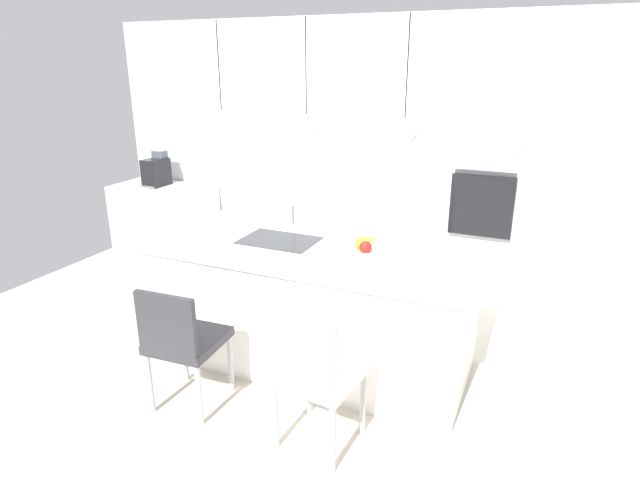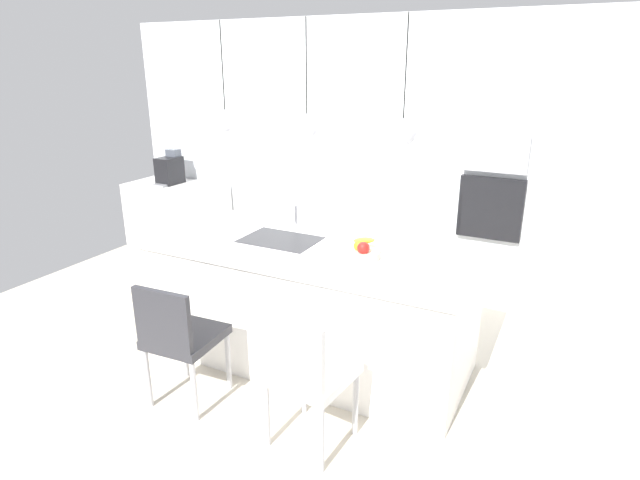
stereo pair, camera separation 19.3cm
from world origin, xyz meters
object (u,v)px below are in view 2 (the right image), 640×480
Objects in this scene: microwave at (497,152)px; oven at (490,208)px; coffee_machine at (170,170)px; chair_near at (179,335)px; chair_middle at (305,371)px; fruit_bowl at (361,252)px.

microwave reaches higher than oven.
microwave is at bearing 4.89° from coffee_machine.
chair_near is (1.99, -2.16, -0.53)m from coffee_machine.
chair_near is (-1.49, -2.46, -0.44)m from oven.
chair_middle reaches higher than chair_near.
oven is at bearing 77.28° from chair_middle.
oven reaches higher than chair_middle.
oven is (0.00, 0.00, -0.50)m from microwave.
microwave reaches higher than chair_middle.
coffee_machine is at bearing 143.46° from chair_middle.
chair_middle is at bearing -89.45° from fruit_bowl.
coffee_machine reaches higher than chair_near.
fruit_bowl is 0.73× the size of coffee_machine.
chair_near is at bearing -121.14° from oven.
microwave is 0.61× the size of chair_near.
coffee_machine reaches higher than fruit_bowl.
microwave is 0.61× the size of chair_middle.
microwave is at bearing 71.26° from fruit_bowl.
fruit_bowl is 0.31× the size of chair_middle.
oven reaches higher than fruit_bowl.
chair_middle is (2.92, -2.16, -0.52)m from coffee_machine.
fruit_bowl is 0.32× the size of chair_near.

